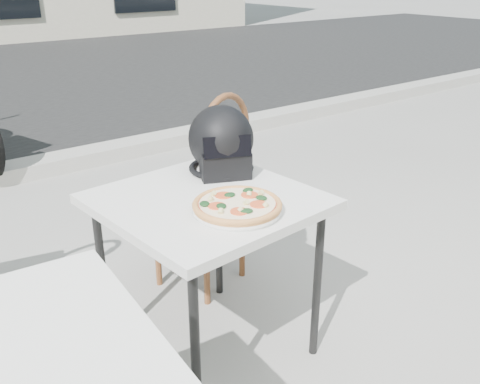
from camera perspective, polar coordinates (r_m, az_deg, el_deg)
ground at (r=2.26m, az=10.98°, el=-19.20°), size 80.00×80.00×0.00m
curb at (r=4.50m, az=-18.23°, el=3.11°), size 30.00×0.25×0.12m
cafe_table_main at (r=2.03m, az=-3.51°, el=-2.18°), size 0.80×0.80×0.70m
plate at (r=1.87m, az=-0.30°, el=-1.98°), size 0.33×0.33×0.02m
pizza at (r=1.86m, az=-0.30°, el=-1.34°), size 0.36×0.36×0.04m
helmet at (r=2.21m, az=-2.00°, el=5.22°), size 0.36×0.37×0.28m
cafe_chair_main at (r=2.52m, az=-3.20°, el=0.92°), size 0.49×0.49×1.00m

